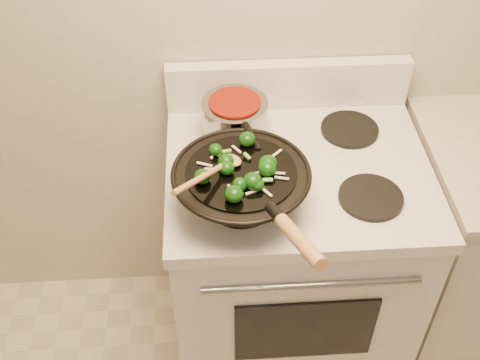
{
  "coord_description": "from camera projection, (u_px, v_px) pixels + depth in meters",
  "views": [
    {
      "loc": [
        -0.32,
        -0.12,
        2.11
      ],
      "look_at": [
        -0.25,
        1.02,
        1.02
      ],
      "focal_mm": 45.0,
      "sensor_mm": 36.0,
      "label": 1
    }
  ],
  "objects": [
    {
      "name": "saucepan",
      "position": [
        235.0,
        118.0,
        1.82
      ],
      "size": [
        0.2,
        0.32,
        0.12
      ],
      "color": "gray",
      "rests_on": "stove"
    },
    {
      "name": "wooden_spoon",
      "position": [
        216.0,
        169.0,
        1.52
      ],
      "size": [
        0.19,
        0.24,
        0.09
      ],
      "color": "#A77442",
      "rests_on": "wok"
    },
    {
      "name": "stirfry",
      "position": [
        242.0,
        170.0,
        1.54
      ],
      "size": [
        0.24,
        0.26,
        0.04
      ],
      "color": "#0C3909",
      "rests_on": "wok"
    },
    {
      "name": "stove",
      "position": [
        290.0,
        261.0,
        2.08
      ],
      "size": [
        0.78,
        0.67,
        1.08
      ],
      "color": "silver",
      "rests_on": "ground"
    },
    {
      "name": "wok",
      "position": [
        242.0,
        186.0,
        1.6
      ],
      "size": [
        0.37,
        0.6,
        0.23
      ],
      "color": "black",
      "rests_on": "stove"
    }
  ]
}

